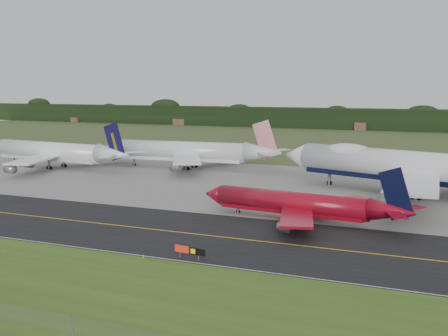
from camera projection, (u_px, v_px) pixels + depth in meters
ground at (223, 231)px, 107.55m from camera, size 600.00×600.00×0.00m
grass_verge at (101, 290)px, 76.06m from camera, size 400.00×30.00×0.01m
taxiway at (212, 236)px, 103.95m from camera, size 400.00×32.00×0.02m
apron at (310, 188)px, 153.42m from camera, size 400.00×78.00×0.01m
taxiway_centreline at (212, 236)px, 103.95m from camera, size 400.00×0.40×0.00m
taxiway_edge_line at (166, 259)px, 90.00m from camera, size 400.00×0.25×0.00m
perimeter_fence at (26, 317)px, 64.23m from camera, size 320.00×0.10×320.00m
horizon_treeline at (427, 121)px, 353.10m from camera, size 700.00×25.00×12.00m
jet_ba_747 at (418, 168)px, 140.25m from camera, size 75.01×60.46×19.42m
jet_red_737 at (302, 205)px, 114.94m from camera, size 42.11×34.09×11.37m
jet_navy_gold at (56, 152)px, 190.28m from camera, size 57.66×49.94×14.87m
jet_star_tail at (190, 152)px, 189.00m from camera, size 58.38×48.72×15.39m
taxiway_sign at (190, 251)px, 89.87m from camera, size 5.29×1.02×1.77m
edge_marker_center at (143, 257)px, 90.38m from camera, size 0.16×0.16×0.50m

